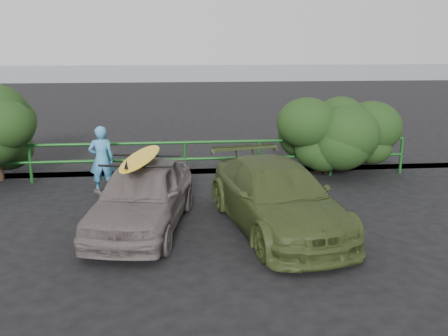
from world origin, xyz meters
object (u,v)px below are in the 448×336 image
Objects in this scene: guardrail at (147,161)px; man at (102,160)px; sedan at (142,195)px; olive_vehicle at (277,197)px; surfboard at (141,158)px.

guardrail is 1.48m from man.
man is (-1.12, 2.55, 0.15)m from sedan.
man is (-3.72, 2.84, 0.17)m from olive_vehicle.
surfboard is (0.00, 0.00, 0.75)m from sedan.
surfboard is at bearing -88.56° from guardrail.
man reaches higher than guardrail.
olive_vehicle is 2.71× the size of man.
sedan reaches higher than guardrail.
sedan is 0.88× the size of olive_vehicle.
sedan is (0.09, -3.58, 0.15)m from guardrail.
man is at bearing 124.34° from surfboard.
guardrail is 4.71m from olive_vehicle.
guardrail is 8.53× the size of man.
sedan is at bearing -88.56° from guardrail.
surfboard is (0.09, -3.58, 0.90)m from guardrail.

